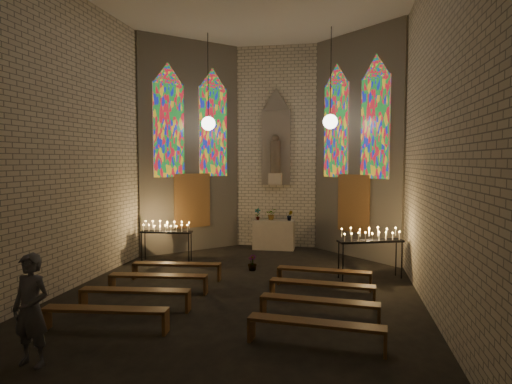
% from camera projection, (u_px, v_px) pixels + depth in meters
% --- Properties ---
extents(floor, '(12.00, 12.00, 0.00)m').
position_uv_depth(floor, '(239.00, 295.00, 10.29)').
color(floor, black).
rests_on(floor, ground).
extents(room, '(8.22, 12.43, 7.00)m').
position_uv_depth(room, '(264.00, 137.00, 13.34)').
color(room, beige).
rests_on(room, ground).
extents(altar, '(1.40, 0.60, 1.00)m').
position_uv_depth(altar, '(274.00, 235.00, 15.60)').
color(altar, '#C2B49E').
rests_on(altar, ground).
extents(flower_vase_left, '(0.23, 0.16, 0.41)m').
position_uv_depth(flower_vase_left, '(258.00, 214.00, 15.56)').
color(flower_vase_left, '#4C723F').
rests_on(flower_vase_left, altar).
extents(flower_vase_center, '(0.40, 0.36, 0.39)m').
position_uv_depth(flower_vase_center, '(271.00, 214.00, 15.66)').
color(flower_vase_center, '#4C723F').
rests_on(flower_vase_center, altar).
extents(flower_vase_right, '(0.22, 0.19, 0.35)m').
position_uv_depth(flower_vase_right, '(290.00, 216.00, 15.42)').
color(flower_vase_right, '#4C723F').
rests_on(flower_vase_right, altar).
extents(aisle_flower_pot, '(0.32, 0.32, 0.43)m').
position_uv_depth(aisle_flower_pot, '(252.00, 263.00, 12.58)').
color(aisle_flower_pot, '#4C723F').
rests_on(aisle_flower_pot, ground).
extents(votive_stand_left, '(1.57, 0.48, 1.13)m').
position_uv_depth(votive_stand_left, '(166.00, 229.00, 13.71)').
color(votive_stand_left, black).
rests_on(votive_stand_left, ground).
extents(votive_stand_right, '(1.72, 0.96, 1.24)m').
position_uv_depth(votive_stand_right, '(371.00, 237.00, 11.69)').
color(votive_stand_right, black).
rests_on(votive_stand_right, ground).
extents(pew_left_0, '(2.26, 0.55, 0.43)m').
position_uv_depth(pew_left_0, '(177.00, 266.00, 11.61)').
color(pew_left_0, '#533517').
rests_on(pew_left_0, ground).
extents(pew_right_0, '(2.26, 0.55, 0.43)m').
position_uv_depth(pew_right_0, '(324.00, 273.00, 10.94)').
color(pew_right_0, '#533517').
rests_on(pew_right_0, ground).
extents(pew_left_1, '(2.26, 0.55, 0.43)m').
position_uv_depth(pew_left_1, '(158.00, 278.00, 10.43)').
color(pew_left_1, '#533517').
rests_on(pew_left_1, ground).
extents(pew_right_1, '(2.26, 0.55, 0.43)m').
position_uv_depth(pew_right_1, '(322.00, 286.00, 9.76)').
color(pew_right_1, '#533517').
rests_on(pew_right_1, ground).
extents(pew_left_2, '(2.26, 0.55, 0.43)m').
position_uv_depth(pew_left_2, '(135.00, 293.00, 9.26)').
color(pew_left_2, '#533517').
rests_on(pew_left_2, ground).
extents(pew_right_2, '(2.26, 0.55, 0.43)m').
position_uv_depth(pew_right_2, '(319.00, 303.00, 8.58)').
color(pew_right_2, '#533517').
rests_on(pew_right_2, ground).
extents(pew_left_3, '(2.26, 0.55, 0.43)m').
position_uv_depth(pew_left_3, '(105.00, 312.00, 8.08)').
color(pew_left_3, '#533517').
rests_on(pew_left_3, ground).
extents(pew_right_3, '(2.26, 0.55, 0.43)m').
position_uv_depth(pew_right_3, '(316.00, 326.00, 7.40)').
color(pew_right_3, '#533517').
rests_on(pew_right_3, ground).
extents(visitor, '(0.65, 0.47, 1.68)m').
position_uv_depth(visitor, '(31.00, 310.00, 6.72)').
color(visitor, '#44454D').
rests_on(visitor, ground).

